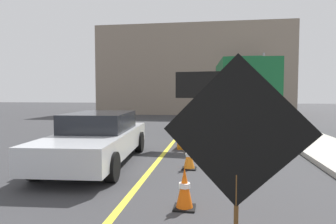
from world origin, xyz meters
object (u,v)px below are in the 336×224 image
(highway_guide_sign, at_px, (253,74))
(traffic_cone_mid_lane, at_px, (189,157))
(arrow_board_trailer, at_px, (197,133))
(traffic_cone_near_sign, at_px, (185,189))
(roadwork_sign, at_px, (237,135))
(pickup_car, at_px, (98,138))
(box_truck, at_px, (241,95))

(highway_guide_sign, height_order, traffic_cone_mid_lane, highway_guide_sign)
(arrow_board_trailer, height_order, traffic_cone_near_sign, arrow_board_trailer)
(roadwork_sign, height_order, pickup_car, roadwork_sign)
(traffic_cone_near_sign, distance_m, traffic_cone_mid_lane, 2.64)
(roadwork_sign, relative_size, arrow_board_trailer, 0.86)
(box_truck, height_order, highway_guide_sign, highway_guide_sign)
(traffic_cone_near_sign, height_order, traffic_cone_mid_lane, traffic_cone_near_sign)
(box_truck, xyz_separation_m, traffic_cone_near_sign, (-1.86, -10.42, -1.48))
(box_truck, relative_size, pickup_car, 1.32)
(roadwork_sign, relative_size, highway_guide_sign, 0.47)
(box_truck, bearing_deg, roadwork_sign, -95.43)
(highway_guide_sign, bearing_deg, pickup_car, -111.04)
(arrow_board_trailer, relative_size, traffic_cone_near_sign, 3.91)
(arrow_board_trailer, bearing_deg, highway_guide_sign, 74.52)
(traffic_cone_near_sign, relative_size, traffic_cone_mid_lane, 1.08)
(highway_guide_sign, relative_size, traffic_cone_near_sign, 7.24)
(roadwork_sign, height_order, box_truck, box_truck)
(arrow_board_trailer, bearing_deg, pickup_car, -130.01)
(traffic_cone_mid_lane, bearing_deg, traffic_cone_near_sign, -87.27)
(roadwork_sign, relative_size, traffic_cone_near_sign, 3.38)
(roadwork_sign, relative_size, box_truck, 0.34)
(arrow_board_trailer, height_order, box_truck, box_truck)
(traffic_cone_mid_lane, bearing_deg, pickup_car, 172.87)
(roadwork_sign, xyz_separation_m, traffic_cone_near_sign, (-0.71, 1.64, -1.13))
(arrow_board_trailer, distance_m, highway_guide_sign, 13.73)
(roadwork_sign, xyz_separation_m, traffic_cone_mid_lane, (-0.83, 4.28, -1.16))
(arrow_board_trailer, bearing_deg, traffic_cone_near_sign, -89.07)
(box_truck, xyz_separation_m, highway_guide_sign, (1.63, 8.53, 1.60))
(arrow_board_trailer, xyz_separation_m, traffic_cone_mid_lane, (-0.03, -3.38, -0.17))
(traffic_cone_near_sign, bearing_deg, roadwork_sign, -66.65)
(traffic_cone_near_sign, bearing_deg, pickup_car, 132.13)
(roadwork_sign, bearing_deg, arrow_board_trailer, 96.01)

